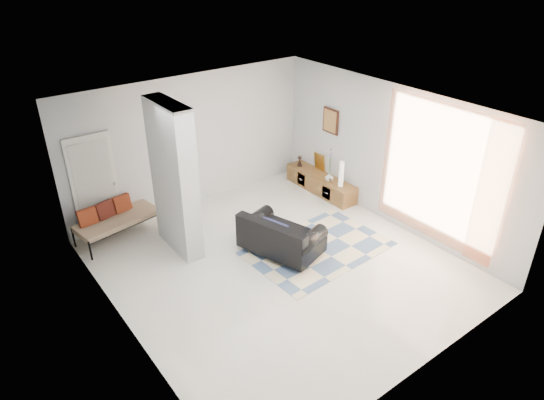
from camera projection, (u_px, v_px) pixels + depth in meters
floor at (279, 265)px, 8.62m from camera, size 6.00×6.00×0.00m
ceiling at (280, 114)px, 7.29m from camera, size 6.00×6.00×0.00m
wall_back at (191, 142)px, 10.06m from camera, size 6.00×0.00×6.00m
wall_front at (432, 288)px, 5.85m from camera, size 6.00×0.00×6.00m
wall_left at (118, 253)px, 6.49m from camera, size 0.00×6.00×6.00m
wall_right at (391, 156)px, 9.41m from camera, size 0.00×6.00×6.00m
partition_column at (174, 179)px, 8.49m from camera, size 0.35×1.20×2.80m
hallway_door at (95, 186)px, 9.10m from camera, size 0.85×0.06×2.04m
curtain at (439, 175)px, 8.54m from camera, size 0.00×2.55×2.55m
wall_art at (331, 121)px, 10.47m from camera, size 0.04×0.45×0.55m
media_console at (321, 183)px, 11.05m from camera, size 0.45×1.93×0.80m
loveseat at (279, 237)px, 8.76m from camera, size 1.24×1.65×0.76m
daybed at (115, 218)px, 9.24m from camera, size 1.64×0.90×0.77m
area_rug at (318, 248)px, 9.08m from camera, size 2.65×1.83×0.01m
cylinder_lamp at (341, 174)px, 10.36m from camera, size 0.10×0.10×0.57m
bronze_figurine at (300, 161)px, 11.36m from camera, size 0.14×0.14×0.26m
vase at (329, 177)px, 10.67m from camera, size 0.19×0.19×0.19m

